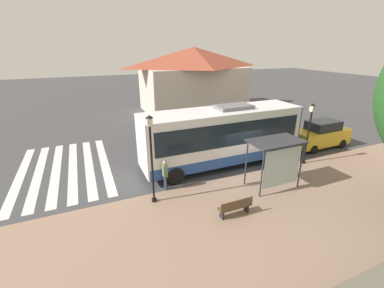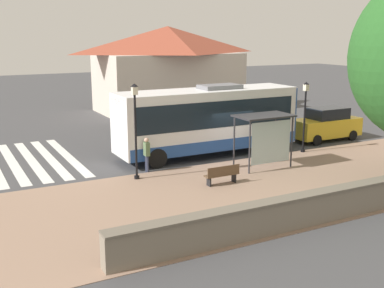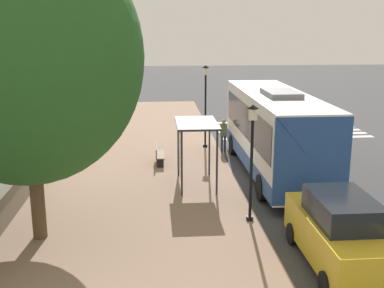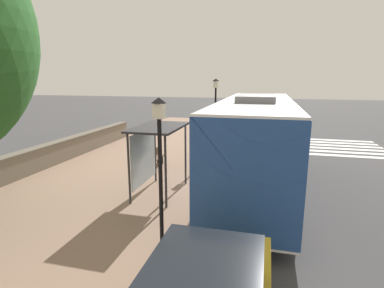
{
  "view_description": "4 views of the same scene",
  "coord_description": "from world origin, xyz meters",
  "views": [
    {
      "loc": [
        -11.38,
        8.5,
        7.19
      ],
      "look_at": [
        0.88,
        3.2,
        2.06
      ],
      "focal_mm": 24.0,
      "sensor_mm": 36.0,
      "label": 1
    },
    {
      "loc": [
        -20.62,
        13.55,
        6.58
      ],
      "look_at": [
        -1.08,
        3.24,
        1.44
      ],
      "focal_mm": 45.0,
      "sensor_mm": 36.0,
      "label": 2
    },
    {
      "loc": [
        -3.46,
        -19.14,
        6.41
      ],
      "look_at": [
        -1.73,
        2.34,
        1.08
      ],
      "focal_mm": 45.0,
      "sensor_mm": 36.0,
      "label": 3
    },
    {
      "loc": [
        2.14,
        -10.75,
        4.37
      ],
      "look_at": [
        -1.18,
        2.33,
        1.43
      ],
      "focal_mm": 28.0,
      "sensor_mm": 36.0,
      "label": 4
    }
  ],
  "objects": [
    {
      "name": "bench",
      "position": [
        -3.27,
        2.89,
        0.48
      ],
      "size": [
        0.4,
        1.62,
        0.88
      ],
      "color": "brown",
      "rests_on": "ground"
    },
    {
      "name": "bus_shelter",
      "position": [
        -1.93,
        -0.36,
        2.17
      ],
      "size": [
        1.65,
        2.81,
        2.65
      ],
      "color": "#2D2D33",
      "rests_on": "ground"
    },
    {
      "name": "background_building",
      "position": [
        16.6,
        -3.8,
        3.65
      ],
      "size": [
        7.27,
        12.01,
        7.09
      ],
      "color": "beige",
      "rests_on": "ground"
    },
    {
      "name": "bus",
      "position": [
        1.73,
        0.79,
        1.97
      ],
      "size": [
        2.7,
        10.12,
        3.82
      ],
      "color": "white",
      "rests_on": "ground"
    },
    {
      "name": "pedestrian",
      "position": [
        0.13,
        5.06,
        1.0
      ],
      "size": [
        0.34,
        0.22,
        1.7
      ],
      "color": "#2D3347",
      "rests_on": "ground"
    },
    {
      "name": "crosswalk_stripes",
      "position": [
        5.0,
        10.1,
        0.0
      ],
      "size": [
        9.0,
        5.25,
        0.01
      ],
      "color": "silver",
      "rests_on": "ground"
    },
    {
      "name": "sidewalk_plaza",
      "position": [
        -4.5,
        0.0,
        0.01
      ],
      "size": [
        9.0,
        44.0,
        0.02
      ],
      "color": "#937560",
      "rests_on": "ground"
    },
    {
      "name": "parked_car_behind_bus",
      "position": [
        1.45,
        -7.54,
        0.99
      ],
      "size": [
        1.87,
        4.47,
        2.05
      ],
      "color": "gold",
      "rests_on": "ground"
    },
    {
      "name": "ground_plane",
      "position": [
        0.0,
        0.0,
        0.0
      ],
      "size": [
        120.0,
        120.0,
        0.0
      ],
      "primitive_type": "plane",
      "color": "#424244",
      "rests_on": "ground"
    },
    {
      "name": "street_lamp_far",
      "position": [
        -0.73,
        5.92,
        2.6
      ],
      "size": [
        0.28,
        0.28,
        4.39
      ],
      "color": "black",
      "rests_on": "ground"
    },
    {
      "name": "street_lamp_near",
      "position": [
        -0.3,
        -4.22,
        2.36
      ],
      "size": [
        0.28,
        0.28,
        3.96
      ],
      "color": "black",
      "rests_on": "ground"
    }
  ]
}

